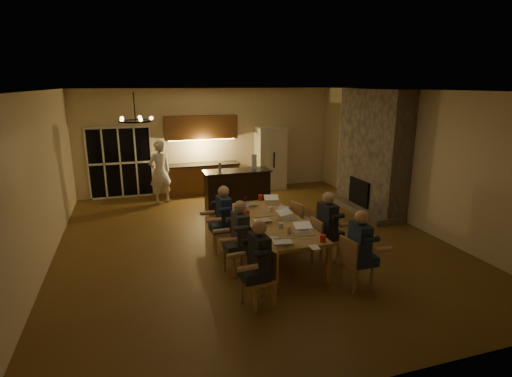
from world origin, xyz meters
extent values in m
plane|color=brown|center=(0.00, 0.00, 0.00)|extent=(9.00, 9.00, 0.00)
cube|color=#CBB08F|center=(0.00, 4.52, 1.60)|extent=(8.00, 0.04, 3.20)
cube|color=#CBB08F|center=(-4.02, 0.00, 1.60)|extent=(0.04, 9.00, 3.20)
cube|color=#CBB08F|center=(4.02, 0.00, 1.60)|extent=(0.04, 9.00, 3.20)
cube|color=white|center=(0.00, 0.00, 3.22)|extent=(8.00, 9.00, 0.04)
cube|color=black|center=(-2.70, 4.47, 1.05)|extent=(1.86, 0.08, 2.10)
cube|color=#716359|center=(3.70, 1.20, 1.60)|extent=(0.58, 2.50, 3.20)
cube|color=beige|center=(1.90, 4.15, 1.00)|extent=(0.90, 0.68, 2.00)
cube|color=tan|center=(0.20, -0.92, 0.38)|extent=(1.10, 2.75, 0.75)
cube|color=black|center=(0.30, 2.31, 0.54)|extent=(1.81, 0.69, 1.08)
imported|color=silver|center=(-1.64, 3.49, 0.91)|extent=(0.78, 0.67, 1.82)
torus|color=black|center=(-2.26, -1.08, 2.75)|extent=(0.53, 0.53, 0.03)
cylinder|color=silver|center=(0.16, -1.33, 0.80)|extent=(0.09, 0.09, 0.10)
cylinder|color=silver|center=(0.32, -0.34, 0.80)|extent=(0.08, 0.08, 0.10)
cylinder|color=silver|center=(-0.14, -0.16, 0.80)|extent=(0.08, 0.08, 0.10)
cylinder|color=red|center=(0.60, -2.16, 0.81)|extent=(0.10, 0.10, 0.12)
cylinder|color=red|center=(-0.23, -0.49, 0.81)|extent=(0.08, 0.08, 0.12)
cylinder|color=red|center=(0.37, 0.52, 0.81)|extent=(0.10, 0.10, 0.12)
cylinder|color=#B2B2B7|center=(0.19, -1.68, 0.81)|extent=(0.07, 0.07, 0.12)
cylinder|color=#3F0F0C|center=(-0.01, 0.46, 0.81)|extent=(0.07, 0.07, 0.12)
cylinder|color=#B2B2B7|center=(0.65, -0.56, 0.81)|extent=(0.07, 0.07, 0.12)
cylinder|color=silver|center=(0.54, -1.48, 0.76)|extent=(0.22, 0.22, 0.02)
cylinder|color=silver|center=(-0.16, -1.82, 0.76)|extent=(0.23, 0.23, 0.02)
cylinder|color=silver|center=(0.65, -0.25, 0.76)|extent=(0.27, 0.27, 0.02)
cube|color=white|center=(0.36, -2.35, 0.76)|extent=(0.15, 0.20, 0.01)
cylinder|color=#99999E|center=(-0.17, 2.33, 1.20)|extent=(0.07, 0.07, 0.24)
cube|color=silver|center=(0.80, 2.35, 1.28)|extent=(0.16, 0.16, 0.40)
camera|label=1|loc=(-2.36, -7.80, 3.33)|focal=28.00mm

